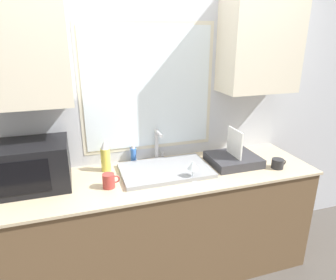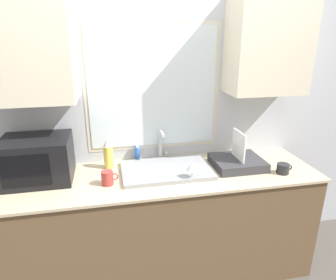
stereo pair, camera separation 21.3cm
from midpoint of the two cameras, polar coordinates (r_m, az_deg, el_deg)
countertop at (r=2.48m, az=1.34°, el=-15.75°), size 2.38×0.68×0.89m
wall_back at (r=2.38m, az=-0.17°, el=8.32°), size 6.00×0.38×2.60m
sink_basin at (r=2.29m, az=2.36°, el=-5.79°), size 0.67×0.43×0.03m
faucet at (r=2.44m, az=1.22°, el=-0.57°), size 0.08×0.15×0.27m
microwave at (r=2.27m, az=-21.22°, el=-3.52°), size 0.47×0.38×0.31m
dish_rack at (r=2.45m, az=15.53°, el=-4.01°), size 0.38×0.34×0.29m
spray_bottle at (r=2.34m, az=-8.79°, el=-2.68°), size 0.07×0.07×0.24m
soap_bottle at (r=2.47m, az=-3.45°, el=-2.61°), size 0.05×0.05×0.15m
mug_near_sink at (r=2.11m, az=-8.60°, el=-7.21°), size 0.12×0.08×0.10m
wine_glass at (r=2.12m, az=7.47°, el=-5.19°), size 0.08×0.08×0.15m
mug_by_rack at (r=2.46m, az=23.45°, el=-5.07°), size 0.12×0.09×0.08m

